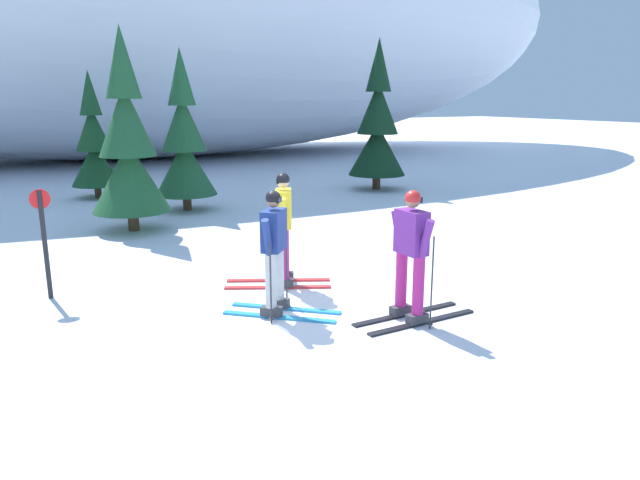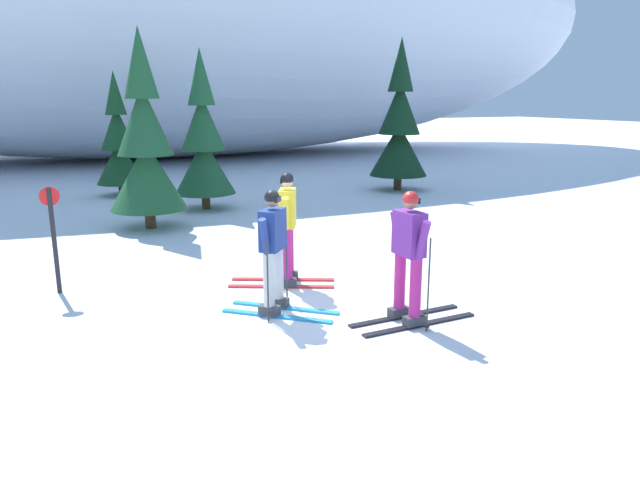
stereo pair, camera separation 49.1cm
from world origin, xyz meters
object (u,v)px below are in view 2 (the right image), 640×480
object	(u,v)px
pine_tree_center_left	(118,144)
skier_yellow_jacket	(287,226)
skier_purple_jacket	(409,255)
pine_tree_far_right	(399,128)
trail_marker_post	(54,234)
skier_navy_jacket	(273,249)
pine_tree_center	(145,147)
pine_tree_center_right	(203,143)

from	to	relation	value
pine_tree_center_left	skier_yellow_jacket	bearing A→B (deg)	-82.69
skier_purple_jacket	skier_yellow_jacket	bearing A→B (deg)	110.25
pine_tree_center_left	pine_tree_far_right	world-z (taller)	pine_tree_far_right
trail_marker_post	skier_navy_jacket	bearing A→B (deg)	-39.06
skier_purple_jacket	pine_tree_center_left	world-z (taller)	pine_tree_center_left
skier_purple_jacket	pine_tree_center_left	distance (m)	12.39
skier_navy_jacket	trail_marker_post	xyz separation A→B (m)	(-2.65, 2.15, 0.02)
pine_tree_center	pine_tree_center_right	distance (m)	2.48
skier_navy_jacket	pine_tree_center_left	world-z (taller)	pine_tree_center_left
pine_tree_center	skier_purple_jacket	bearing A→B (deg)	-74.05
pine_tree_far_right	trail_marker_post	xyz separation A→B (m)	(-10.03, -6.42, -1.02)
skier_purple_jacket	trail_marker_post	distance (m)	5.21
pine_tree_center_left	pine_tree_center	distance (m)	4.95
pine_tree_center_left	pine_tree_far_right	xyz separation A→B (m)	(8.03, -2.55, 0.42)
pine_tree_center	pine_tree_center_right	xyz separation A→B (m)	(1.72, 1.78, -0.11)
skier_navy_jacket	skier_yellow_jacket	bearing A→B (deg)	59.74
skier_yellow_jacket	pine_tree_center	size ratio (longest dim) A/B	0.41
skier_purple_jacket	pine_tree_center_left	bearing A→B (deg)	99.71
pine_tree_center	trail_marker_post	bearing A→B (deg)	-116.56
pine_tree_center_left	pine_tree_center_right	xyz separation A→B (m)	(1.74, -3.16, 0.19)
pine_tree_center_left	trail_marker_post	xyz separation A→B (m)	(-2.00, -8.97, -0.60)
pine_tree_far_right	pine_tree_center_right	bearing A→B (deg)	-174.48
pine_tree_far_right	trail_marker_post	bearing A→B (deg)	-147.40
skier_yellow_jacket	trail_marker_post	size ratio (longest dim) A/B	1.09
pine_tree_center_right	trail_marker_post	world-z (taller)	pine_tree_center_right
pine_tree_center_right	pine_tree_far_right	distance (m)	6.33
pine_tree_center_left	pine_tree_center_right	world-z (taller)	pine_tree_center_right
skier_yellow_jacket	pine_tree_far_right	size ratio (longest dim) A/B	0.38
skier_purple_jacket	pine_tree_far_right	bearing A→B (deg)	58.36
skier_purple_jacket	trail_marker_post	size ratio (longest dim) A/B	1.08
skier_navy_jacket	skier_purple_jacket	bearing A→B (deg)	-37.04
skier_navy_jacket	pine_tree_far_right	bearing A→B (deg)	49.25
skier_purple_jacket	skier_yellow_jacket	distance (m)	2.32
skier_purple_jacket	trail_marker_post	xyz separation A→B (m)	(-4.09, 3.23, -0.01)
pine_tree_center_left	pine_tree_far_right	bearing A→B (deg)	-17.61
skier_navy_jacket	pine_tree_center	world-z (taller)	pine_tree_center
skier_navy_jacket	pine_tree_center_left	xyz separation A→B (m)	(-0.65, 11.12, 0.62)
skier_navy_jacket	skier_yellow_jacket	xyz separation A→B (m)	(0.63, 1.09, 0.05)
pine_tree_far_right	skier_yellow_jacket	bearing A→B (deg)	-132.06
skier_yellow_jacket	pine_tree_center	xyz separation A→B (m)	(-1.27, 5.09, 0.87)
skier_navy_jacket	trail_marker_post	distance (m)	3.41
skier_yellow_jacket	trail_marker_post	world-z (taller)	skier_yellow_jacket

